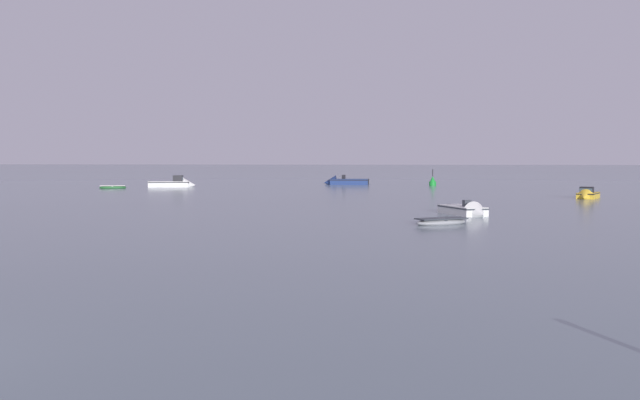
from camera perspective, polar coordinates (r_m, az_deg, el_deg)
motorboat_moored_0 at (r=83.84m, az=-12.24°, el=1.32°), size 5.95×3.38×2.14m
rowboat_moored_0 at (r=81.86m, az=-17.34°, el=1.05°), size 3.25×2.03×0.49m
rowboat_moored_1 at (r=35.60m, az=10.36°, el=-1.86°), size 3.07×2.43×0.47m
motorboat_moored_2 at (r=62.42m, az=21.92°, el=0.33°), size 2.89×4.30×1.55m
motorboat_moored_3 at (r=41.61m, az=12.54°, el=-1.01°), size 3.20×4.51×1.47m
motorboat_moored_4 at (r=90.10m, az=1.96°, el=1.52°), size 6.12×2.21×2.06m
channel_buoy at (r=87.46m, az=9.63°, el=1.53°), size 0.90×0.90×2.30m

